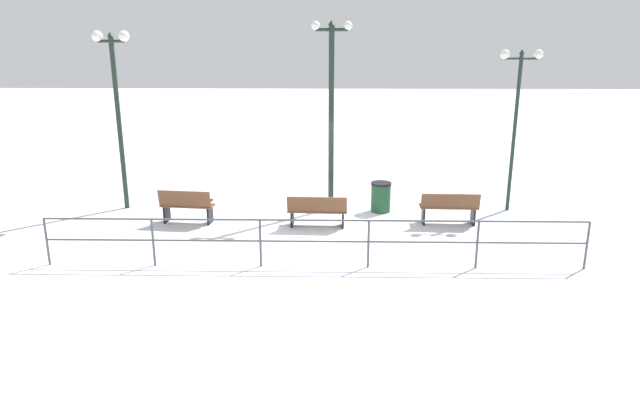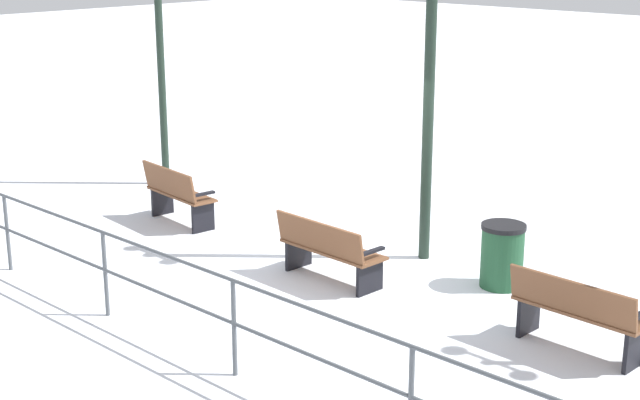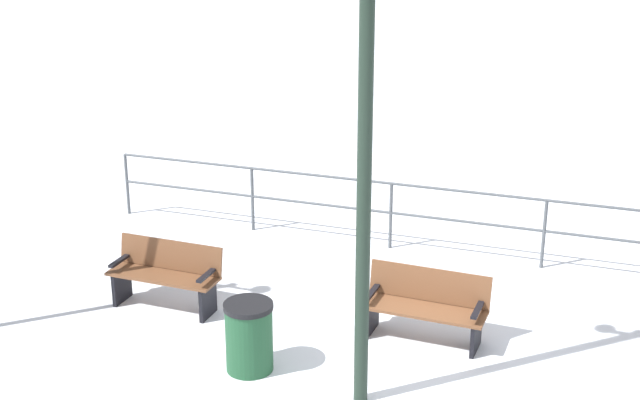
# 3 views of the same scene
# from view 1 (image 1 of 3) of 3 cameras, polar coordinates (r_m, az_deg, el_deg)

# --- Properties ---
(ground_plane) EXTENTS (80.00, 80.00, 0.00)m
(ground_plane) POSITION_cam_1_polar(r_m,az_deg,el_deg) (14.64, -0.24, -2.46)
(ground_plane) COLOR white
(ground_plane) RESTS_ON ground
(bench_nearest) EXTENTS (0.54, 1.49, 0.87)m
(bench_nearest) POSITION_cam_1_polar(r_m,az_deg,el_deg) (14.87, 12.84, -0.71)
(bench_nearest) COLOR brown
(bench_nearest) RESTS_ON ground
(bench_second) EXTENTS (0.61, 1.52, 0.85)m
(bench_second) POSITION_cam_1_polar(r_m,az_deg,el_deg) (14.32, -0.27, -1.06)
(bench_second) COLOR brown
(bench_second) RESTS_ON ground
(bench_third) EXTENTS (0.63, 1.41, 0.91)m
(bench_third) POSITION_cam_1_polar(r_m,az_deg,el_deg) (14.99, -13.25, -0.54)
(bench_third) COLOR brown
(bench_third) RESTS_ON ground
(lamppost_near) EXTENTS (0.25, 1.11, 4.36)m
(lamppost_near) POSITION_cam_1_polar(r_m,az_deg,el_deg) (16.11, 19.23, 9.54)
(lamppost_near) COLOR #1E2D23
(lamppost_near) RESTS_ON ground
(lamppost_middle) EXTENTS (0.23, 1.06, 5.08)m
(lamppost_middle) POSITION_cam_1_polar(r_m,az_deg,el_deg) (15.34, 1.15, 10.21)
(lamppost_middle) COLOR #1E2D23
(lamppost_middle) RESTS_ON ground
(lamppost_far) EXTENTS (0.29, 0.99, 4.82)m
(lamppost_far) POSITION_cam_1_polar(r_m,az_deg,el_deg) (16.37, -19.83, 10.36)
(lamppost_far) COLOR #1E2D23
(lamppost_far) RESTS_ON ground
(waterfront_railing) EXTENTS (0.05, 11.30, 1.05)m
(waterfront_railing) POSITION_cam_1_polar(r_m,az_deg,el_deg) (11.76, -0.58, -3.51)
(waterfront_railing) COLOR #4C5156
(waterfront_railing) RESTS_ON ground
(trash_bin) EXTENTS (0.56, 0.56, 0.83)m
(trash_bin) POSITION_cam_1_polar(r_m,az_deg,el_deg) (15.70, 6.13, 0.31)
(trash_bin) COLOR #1E4C2D
(trash_bin) RESTS_ON ground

